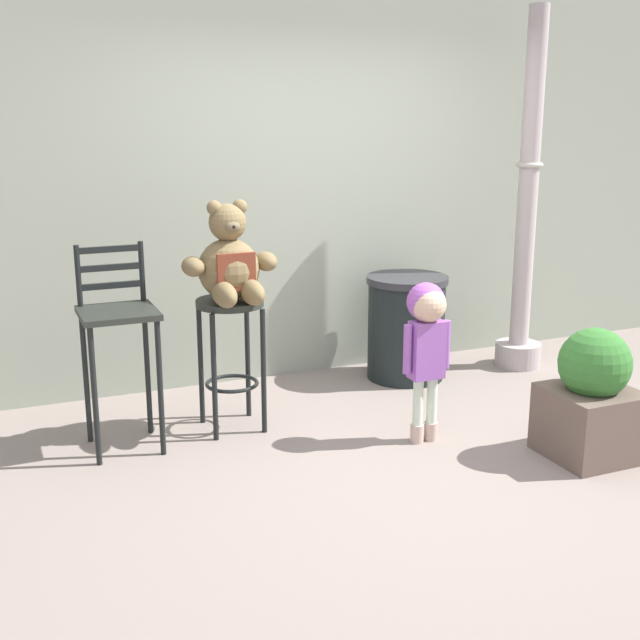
{
  "coord_description": "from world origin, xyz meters",
  "views": [
    {
      "loc": [
        -2.17,
        -3.66,
        1.9
      ],
      "look_at": [
        -0.32,
        0.68,
        0.7
      ],
      "focal_mm": 45.53,
      "sensor_mm": 36.0,
      "label": 1
    }
  ],
  "objects": [
    {
      "name": "ground_plane",
      "position": [
        0.0,
        0.0,
        0.0
      ],
      "size": [
        24.0,
        24.0,
        0.0
      ],
      "primitive_type": "plane",
      "color": "gray"
    },
    {
      "name": "lamppost",
      "position": [
        1.6,
        1.27,
        1.03
      ],
      "size": [
        0.35,
        0.35,
        2.64
      ],
      "color": "#AB9F9F",
      "rests_on": "ground_plane"
    },
    {
      "name": "building_wall",
      "position": [
        0.0,
        1.93,
        1.97
      ],
      "size": [
        7.77,
        0.3,
        3.93
      ],
      "primitive_type": "cube",
      "color": "#959E8B",
      "rests_on": "ground_plane"
    },
    {
      "name": "bar_stool_with_teddy",
      "position": [
        -0.81,
        0.91,
        0.59
      ],
      "size": [
        0.41,
        0.41,
        0.82
      ],
      "color": "#242823",
      "rests_on": "ground_plane"
    },
    {
      "name": "teddy_bear",
      "position": [
        -0.81,
        0.88,
        1.03
      ],
      "size": [
        0.58,
        0.52,
        0.6
      ],
      "color": "brown",
      "rests_on": "bar_stool_with_teddy"
    },
    {
      "name": "trash_bin",
      "position": [
        0.66,
        1.36,
        0.38
      ],
      "size": [
        0.59,
        0.59,
        0.76
      ],
      "color": "black",
      "rests_on": "ground_plane"
    },
    {
      "name": "bar_chair_empty",
      "position": [
        -1.48,
        0.88,
        0.72
      ],
      "size": [
        0.42,
        0.42,
        1.18
      ],
      "color": "#242823",
      "rests_on": "ground_plane"
    },
    {
      "name": "child_walking",
      "position": [
        0.18,
        0.26,
        0.7
      ],
      "size": [
        0.31,
        0.24,
        0.96
      ],
      "rotation": [
        0.0,
        0.0,
        1.77
      ],
      "color": "#C8AA9C",
      "rests_on": "ground_plane"
    },
    {
      "name": "planter_with_shrub",
      "position": [
        0.93,
        -0.3,
        0.35
      ],
      "size": [
        0.48,
        0.48,
        0.75
      ],
      "color": "brown",
      "rests_on": "ground_plane"
    }
  ]
}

